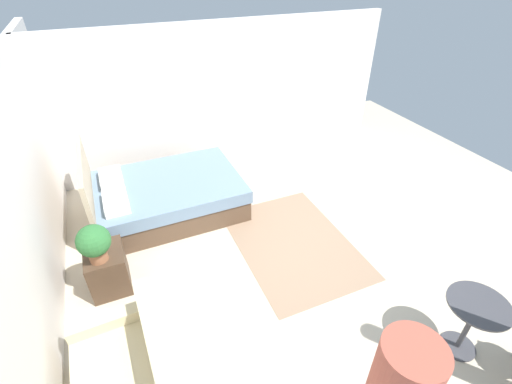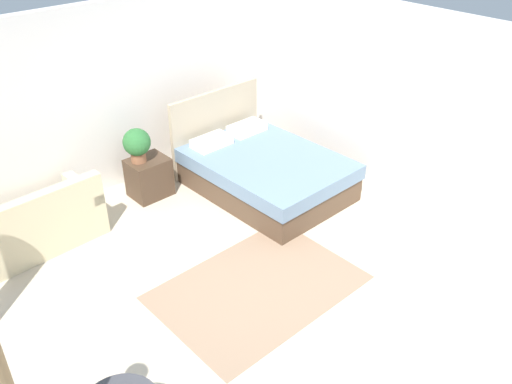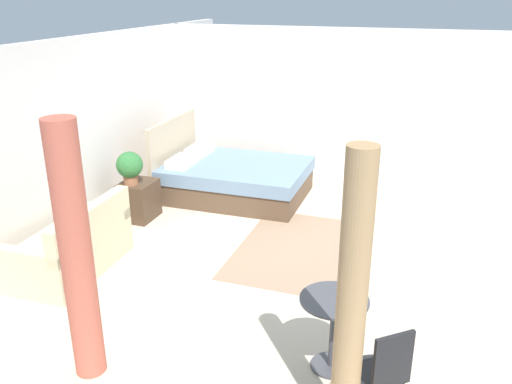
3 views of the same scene
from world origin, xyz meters
TOP-DOWN VIEW (x-y plane):
  - ground_plane at (0.00, 0.00)m, footprint 8.79×9.17m
  - wall_back at (0.00, 3.08)m, footprint 8.79×0.12m
  - wall_right at (2.90, 0.00)m, footprint 0.12×6.17m
  - area_rug at (0.14, 0.08)m, footprint 2.12×1.49m
  - bed at (1.59, 1.55)m, footprint 1.59×2.19m
  - couch at (-1.24, 2.40)m, footprint 1.45×0.84m
  - nightstand at (0.35, 2.48)m, footprint 0.52×0.43m
  - potted_plant at (0.25, 2.52)m, footprint 0.36×0.36m
  - balcony_table at (-1.94, -0.74)m, footprint 0.58×0.58m
  - cafe_chair_near_window at (-2.50, -1.22)m, footprint 0.55×0.55m
  - curtain_left at (-2.65, -0.97)m, footprint 0.21×0.21m
  - curtain_right at (-2.65, 1.20)m, footprint 0.26×0.26m

SIDE VIEW (x-z plane):
  - ground_plane at x=0.00m, z-range -0.02..0.00m
  - area_rug at x=0.14m, z-range 0.00..0.01m
  - nightstand at x=0.35m, z-range 0.00..0.54m
  - couch at x=-1.24m, z-range -0.13..0.70m
  - bed at x=1.59m, z-range -0.29..0.88m
  - balcony_table at x=-1.94m, z-range 0.13..0.81m
  - cafe_chair_near_window at x=-2.50m, z-range 0.08..0.96m
  - potted_plant at x=0.25m, z-range 0.57..1.03m
  - curtain_left at x=-2.65m, z-range 0.00..2.21m
  - curtain_right at x=-2.65m, z-range 0.00..2.21m
  - wall_back at x=0.00m, z-range 0.00..2.50m
  - wall_right at x=2.90m, z-range 0.00..2.50m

